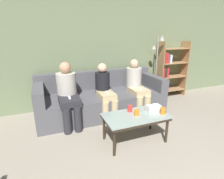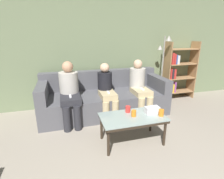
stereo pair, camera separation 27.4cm
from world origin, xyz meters
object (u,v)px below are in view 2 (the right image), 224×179
object	(u,v)px
bookshelf	(176,72)
cup_near_left	(161,113)
cup_far_center	(134,113)
standing_lamp	(163,63)
coffee_table	(133,119)
tissue_box	(152,110)
seated_person_mid_right	(139,85)
cup_near_right	(128,109)
seated_person_mid_left	(107,90)
couch	(104,98)
seated_person_left_end	(70,90)

from	to	relation	value
bookshelf	cup_near_left	bearing A→B (deg)	-130.35
cup_far_center	standing_lamp	bearing A→B (deg)	46.92
coffee_table	tissue_box	bearing A→B (deg)	4.64
standing_lamp	seated_person_mid_right	bearing A→B (deg)	-152.08
bookshelf	cup_near_right	bearing A→B (deg)	-142.89
standing_lamp	seated_person_mid_left	size ratio (longest dim) A/B	1.47
cup_far_center	seated_person_mid_right	world-z (taller)	seated_person_mid_right
coffee_table	cup_far_center	world-z (taller)	cup_far_center
cup_far_center	couch	bearing A→B (deg)	98.03
coffee_table	seated_person_mid_right	xyz separation A→B (m)	(0.54, 0.98, 0.21)
cup_near_right	cup_far_center	world-z (taller)	cup_near_right
couch	tissue_box	distance (m)	1.29
cup_near_left	cup_near_right	distance (m)	0.50
standing_lamp	seated_person_mid_right	distance (m)	0.95
seated_person_left_end	standing_lamp	bearing A→B (deg)	10.73
tissue_box	standing_lamp	world-z (taller)	standing_lamp
cup_far_center	seated_person_mid_left	bearing A→B (deg)	99.98
cup_far_center	cup_near_left	bearing A→B (deg)	-14.11
couch	tissue_box	bearing A→B (deg)	-67.32
couch	seated_person_mid_left	xyz separation A→B (m)	(0.00, -0.24, 0.26)
cup_near_right	cup_far_center	xyz separation A→B (m)	(0.03, -0.16, -0.00)
couch	tissue_box	size ratio (longest dim) A/B	11.66
bookshelf	standing_lamp	xyz separation A→B (m)	(-0.49, -0.14, 0.26)
coffee_table	bookshelf	size ratio (longest dim) A/B	0.67
cup_near_right	tissue_box	bearing A→B (deg)	-19.66
tissue_box	bookshelf	world-z (taller)	bookshelf
cup_far_center	seated_person_mid_left	world-z (taller)	seated_person_mid_left
coffee_table	tissue_box	world-z (taller)	tissue_box
couch	seated_person_left_end	xyz separation A→B (m)	(-0.70, -0.22, 0.31)
tissue_box	seated_person_mid_right	size ratio (longest dim) A/B	0.20
cup_near_right	bookshelf	xyz separation A→B (m)	(1.83, 1.38, 0.21)
couch	seated_person_mid_right	world-z (taller)	seated_person_mid_right
couch	cup_near_right	xyz separation A→B (m)	(0.14, -1.05, 0.18)
cup_near_left	bookshelf	xyz separation A→B (m)	(1.40, 1.64, 0.21)
cup_far_center	seated_person_mid_right	bearing A→B (deg)	61.74
seated_person_left_end	seated_person_mid_left	distance (m)	0.70
bookshelf	seated_person_mid_right	xyz separation A→B (m)	(-1.27, -0.55, -0.10)
cup_near_left	bookshelf	world-z (taller)	bookshelf
standing_lamp	seated_person_left_end	size ratio (longest dim) A/B	1.39
coffee_table	standing_lamp	distance (m)	2.01
tissue_box	seated_person_mid_left	world-z (taller)	seated_person_mid_left
cup_far_center	tissue_box	bearing A→B (deg)	6.02
seated_person_left_end	seated_person_mid_right	size ratio (longest dim) A/B	1.02
couch	seated_person_mid_left	bearing A→B (deg)	-90.00
cup_near_left	seated_person_mid_right	bearing A→B (deg)	83.17
seated_person_mid_left	cup_far_center	bearing A→B (deg)	-80.02
cup_near_right	seated_person_mid_right	distance (m)	1.01
coffee_table	seated_person_left_end	bearing A→B (deg)	131.22
cup_near_left	seated_person_mid_left	xyz separation A→B (m)	(-0.57, 1.07, 0.08)
seated_person_mid_right	tissue_box	bearing A→B (deg)	-102.45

